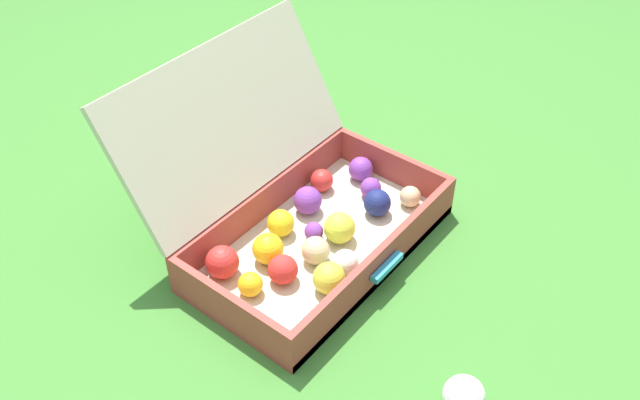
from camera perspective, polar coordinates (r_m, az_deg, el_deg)
name	(u,v)px	position (r m, az deg, el deg)	size (l,w,h in m)	color
ground_plane	(294,250)	(1.79, -2.12, -4.08)	(16.00, 16.00, 0.00)	#3D7A2D
open_suitcase	(297,210)	(1.75, -1.88, -0.78)	(0.67, 0.60, 0.45)	beige
stray_ball_on_grass	(464,396)	(1.49, 11.70, -15.47)	(0.09, 0.09, 0.09)	white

